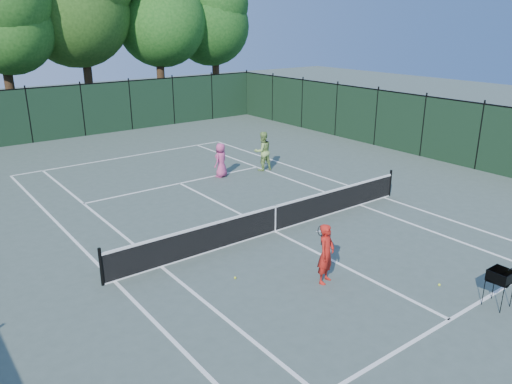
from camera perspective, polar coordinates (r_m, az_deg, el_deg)
ground at (r=16.40m, az=2.18°, el=-4.53°), size 90.00×90.00×0.00m
sideline_doubles_left at (r=13.94m, az=-15.85°, el=-9.79°), size 0.10×23.77×0.01m
sideline_doubles_right at (r=20.10m, az=14.39°, el=-0.61°), size 0.10×23.77×0.01m
sideline_singles_left at (r=14.40m, az=-10.76°, el=-8.39°), size 0.10×23.77×0.01m
sideline_singles_right at (r=19.10m, az=11.80°, el=-1.45°), size 0.10×23.77×0.01m
baseline_far at (r=26.20m, az=-14.51°, el=3.93°), size 10.97×0.10×0.01m
service_line_near at (r=12.71m, az=21.28°, el=-13.45°), size 8.23×0.10×0.01m
service_line_far at (r=21.42m, az=-8.70°, el=0.99°), size 8.23×0.10×0.01m
center_service_line at (r=16.40m, az=2.18°, el=-4.52°), size 0.10×12.80×0.01m
tennis_net at (r=16.22m, az=2.20°, el=-2.98°), size 11.69×0.09×1.06m
fence_far at (r=31.52m, az=-19.19°, el=8.76°), size 24.00×0.05×3.00m
fence_right at (r=25.01m, az=24.18°, el=5.70°), size 0.05×36.00×3.00m
tree_5 at (r=40.03m, az=-4.81°, el=20.61°), size 5.80×5.80×12.23m
coach at (r=13.17m, az=8.02°, el=-6.98°), size 0.79×0.83×1.63m
player_pink at (r=21.94m, az=-4.03°, el=3.66°), size 0.88×0.75×1.52m
player_green at (r=22.83m, az=0.76°, el=4.69°), size 0.95×0.78×1.80m
ball_hopper at (r=13.34m, az=26.18°, el=-8.62°), size 0.57×0.57×0.96m
loose_ball_near_cart at (r=14.04m, az=20.22°, el=-9.92°), size 0.07×0.07×0.07m
loose_ball_midcourt at (r=13.54m, az=-2.39°, el=-9.77°), size 0.07×0.07×0.07m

